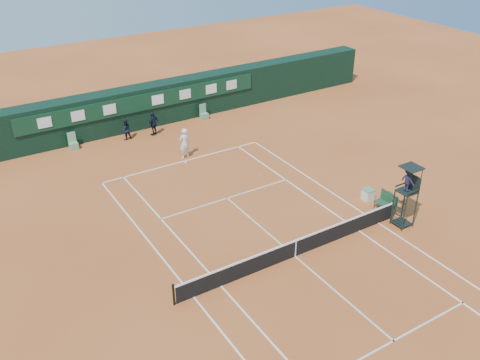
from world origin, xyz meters
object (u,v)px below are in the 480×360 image
object	(u,v)px
umpire_chair	(408,184)
player	(184,143)
tennis_net	(296,248)
cooler	(368,194)
player_bench	(387,201)

from	to	relation	value
umpire_chair	player	xyz separation A→B (m)	(-6.06, 13.09, -1.43)
tennis_net	cooler	world-z (taller)	tennis_net
umpire_chair	cooler	distance (m)	3.59
player_bench	player	bearing A→B (deg)	118.77
cooler	player_bench	bearing A→B (deg)	-90.50
tennis_net	umpire_chair	size ratio (longest dim) A/B	3.77
umpire_chair	player_bench	size ratio (longest dim) A/B	2.85
tennis_net	player_bench	world-z (taller)	same
umpire_chair	cooler	world-z (taller)	umpire_chair
umpire_chair	cooler	size ratio (longest dim) A/B	5.30
cooler	player	distance (m)	12.08
umpire_chair	cooler	bearing A→B (deg)	83.12
player_bench	cooler	bearing A→B (deg)	89.50
umpire_chair	player_bench	world-z (taller)	umpire_chair
umpire_chair	player	world-z (taller)	umpire_chair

